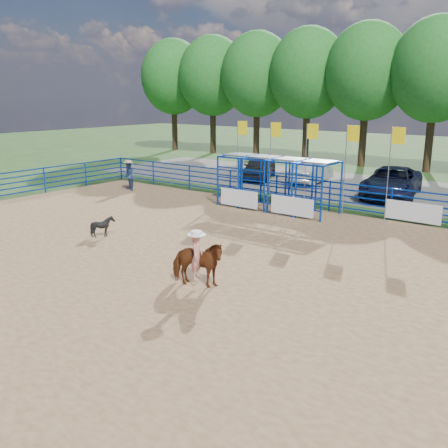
# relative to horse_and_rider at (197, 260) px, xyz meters

# --- Properties ---
(ground) EXTENTS (120.00, 120.00, 0.00)m
(ground) POSITION_rel_horse_and_rider_xyz_m (-1.28, 1.39, -0.85)
(ground) COLOR #315321
(ground) RESTS_ON ground
(arena_dirt) EXTENTS (30.00, 20.00, 0.02)m
(arena_dirt) POSITION_rel_horse_and_rider_xyz_m (-1.28, 1.39, -0.84)
(arena_dirt) COLOR #9B754D
(arena_dirt) RESTS_ON ground
(gravel_strip) EXTENTS (40.00, 10.00, 0.01)m
(gravel_strip) POSITION_rel_horse_and_rider_xyz_m (-1.28, 18.39, -0.85)
(gravel_strip) COLOR #65635A
(gravel_strip) RESTS_ON ground
(horse_and_rider) EXTENTS (1.85, 1.29, 2.37)m
(horse_and_rider) POSITION_rel_horse_and_rider_xyz_m (0.00, 0.00, 0.00)
(horse_and_rider) COLOR #632F13
(horse_and_rider) RESTS_ON arena_dirt
(calf) EXTENTS (0.89, 0.82, 0.85)m
(calf) POSITION_rel_horse_and_rider_xyz_m (-6.41, 1.76, -0.41)
(calf) COLOR black
(calf) RESTS_ON arena_dirt
(spectator_cowboy) EXTENTS (1.01, 0.92, 1.75)m
(spectator_cowboy) POSITION_rel_horse_and_rider_xyz_m (-13.06, 9.16, 0.05)
(spectator_cowboy) COLOR navy
(spectator_cowboy) RESTS_ON arena_dirt
(car_a) EXTENTS (3.45, 4.86, 1.54)m
(car_a) POSITION_rel_horse_and_rider_xyz_m (-9.32, 17.35, -0.07)
(car_a) COLOR black
(car_a) RESTS_ON gravel_strip
(car_b) EXTENTS (1.87, 4.31, 1.38)m
(car_b) POSITION_rel_horse_and_rider_xyz_m (-5.70, 17.88, -0.15)
(car_b) COLOR gray
(car_b) RESTS_ON gravel_strip
(car_c) EXTENTS (3.72, 6.26, 1.63)m
(car_c) POSITION_rel_horse_and_rider_xyz_m (-0.13, 16.72, -0.03)
(car_c) COLOR black
(car_c) RESTS_ON gravel_strip
(perimeter_fence) EXTENTS (30.10, 20.10, 1.50)m
(perimeter_fence) POSITION_rel_horse_and_rider_xyz_m (-1.28, 1.39, -0.10)
(perimeter_fence) COLOR #0734AC
(perimeter_fence) RESTS_ON ground
(chute_assembly) EXTENTS (19.32, 2.41, 4.20)m
(chute_assembly) POSITION_rel_horse_and_rider_xyz_m (-3.18, 10.23, 0.41)
(chute_assembly) COLOR #0734AC
(chute_assembly) RESTS_ON ground
(treeline) EXTENTS (56.40, 6.40, 11.24)m
(treeline) POSITION_rel_horse_and_rider_xyz_m (-1.28, 27.39, 6.68)
(treeline) COLOR #3F2B19
(treeline) RESTS_ON ground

